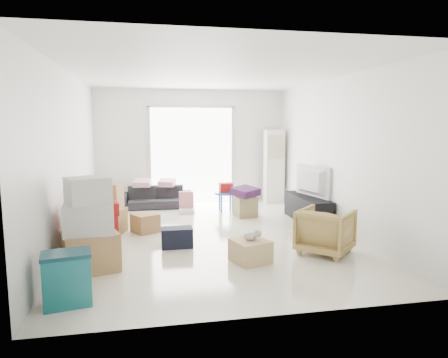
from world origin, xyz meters
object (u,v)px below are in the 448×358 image
armchair (326,229)px  television (308,193)px  kids_table (226,191)px  tv_console (308,209)px  sofa (156,194)px  ottoman (245,207)px  wood_crate (250,251)px  storage_bins (67,279)px  ac_tower (274,166)px

armchair → television: bearing=-60.0°
television → kids_table: (-1.40, 1.18, -0.11)m
television → tv_console: bearing=-0.0°
sofa → armchair: bearing=-57.4°
kids_table → ottoman: bearing=-62.4°
tv_console → sofa: bearing=147.2°
sofa → wood_crate: sofa is taller
armchair → sofa: bearing=-12.6°
sofa → kids_table: sofa is taller
storage_bins → tv_console: bearing=37.5°
ac_tower → storage_bins: 6.34m
ottoman → kids_table: bearing=117.6°
armchair → ottoman: size_ratio=1.77×
sofa → armchair: (2.36, -3.78, 0.04)m
ac_tower → storage_bins: size_ratio=3.10×
sofa → ottoman: 2.18m
armchair → kids_table: armchair is taller
ac_tower → tv_console: bearing=-88.6°
armchair → ac_tower: bearing=-51.5°
ac_tower → sofa: size_ratio=1.06×
sofa → ac_tower: bearing=3.7°
sofa → storage_bins: 4.96m
ac_tower → wood_crate: size_ratio=3.83×
kids_table → wood_crate: (-0.30, -3.25, -0.29)m
storage_bins → sofa: bearing=78.2°
wood_crate → tv_console: bearing=50.7°
television → ottoman: size_ratio=2.53×
sofa → storage_bins: size_ratio=2.94×
armchair → kids_table: bearing=-28.9°
armchair → storage_bins: armchair is taller
storage_bins → television: bearing=37.5°
television → ottoman: bearing=47.6°
ac_tower → ottoman: 1.87m
sofa → wood_crate: 4.11m
tv_console → sofa: (-2.88, 1.86, 0.08)m
sofa → tv_console: bearing=-32.2°
armchair → ottoman: bearing=-31.8°
wood_crate → armchair: bearing=7.7°
kids_table → sofa: bearing=155.3°
ottoman → kids_table: kids_table is taller
ottoman → ac_tower: bearing=53.0°
ottoman → wood_crate: (-0.59, -2.69, -0.05)m
wood_crate → ac_tower: bearing=68.0°
sofa → wood_crate: size_ratio=3.62×
ottoman → tv_console: bearing=-29.1°
tv_console → sofa: sofa is taller
ac_tower → sofa: ac_tower is taller
sofa → armchair: armchair is taller
sofa → television: bearing=-32.2°
ac_tower → storage_bins: ac_tower is taller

